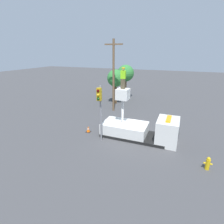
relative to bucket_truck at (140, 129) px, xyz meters
The scene contains 9 objects.
ground_plane 0.98m from the bucket_truck, behind, with size 120.00×120.00×0.00m, color #424244.
bucket_truck is the anchor object (origin of this frame).
worker 4.60m from the bucket_truck, behind, with size 0.40×0.26×1.75m.
traffic_light_pole 4.28m from the bucket_truck, 148.83° to the right, with size 0.34×0.57×4.70m.
fire_hydrant 5.71m from the bucket_truck, 27.88° to the right, with size 0.51×0.27×0.89m.
traffic_cone_rear 4.84m from the bucket_truck, behind, with size 0.41×0.41×0.59m.
tree_left_bg 14.01m from the bucket_truck, 113.32° to the left, with size 2.55×2.55×5.26m.
tree_right_bg 11.33m from the bucket_truck, 122.01° to the left, with size 2.40×2.40×4.85m.
utility_pole 8.70m from the bucket_truck, 128.70° to the left, with size 2.20×0.26×8.55m.
Camera 1 is at (3.44, -13.69, 7.19)m, focal length 28.00 mm.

